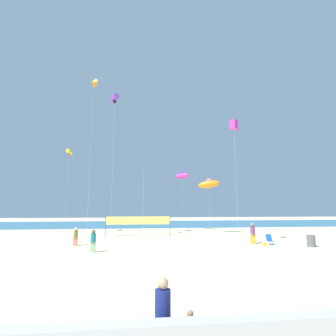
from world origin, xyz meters
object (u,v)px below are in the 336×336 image
at_px(folding_beach_chair, 270,239).
at_px(kite_blue_diamond, 144,167).
at_px(toddler_figure, 190,330).
at_px(kite_orange_inflatable, 209,184).
at_px(kite_yellow_tube, 69,152).
at_px(volleyball_net, 138,221).
at_px(beachgoer_olive_shirt, 76,236).
at_px(kite_violet_tube, 115,99).
at_px(beachgoer_plum_shirt, 253,233).
at_px(trash_barrel, 311,241).
at_px(beach_handbag, 265,244).
at_px(kite_magenta_box, 234,125).
at_px(kite_orange_delta, 93,83).
at_px(beachgoer_teal_shirt, 93,240).
at_px(kite_magenta_inflatable, 182,176).
at_px(mother_figure, 163,311).

bearing_deg(folding_beach_chair, kite_blue_diamond, 153.50).
distance_m(toddler_figure, kite_blue_diamond, 18.65).
xyz_separation_m(kite_orange_inflatable, kite_yellow_tube, (-17.71, 1.92, 4.12)).
relative_size(volleyball_net, kite_orange_inflatable, 1.08).
height_order(beachgoer_olive_shirt, kite_violet_tube, kite_violet_tube).
relative_size(toddler_figure, kite_yellow_tube, 0.09).
distance_m(beachgoer_plum_shirt, trash_barrel, 4.66).
bearing_deg(kite_blue_diamond, beach_handbag, -12.78).
bearing_deg(volleyball_net, kite_yellow_tube, 159.11).
bearing_deg(kite_violet_tube, beach_handbag, -30.02).
xyz_separation_m(kite_magenta_box, kite_orange_delta, (-13.92, 3.91, 5.42)).
distance_m(folding_beach_chair, kite_violet_tube, 22.46).
relative_size(volleyball_net, beach_handbag, 23.21).
distance_m(beachgoer_teal_shirt, kite_magenta_inflatable, 19.36).
bearing_deg(folding_beach_chair, kite_magenta_inflatable, 94.38).
bearing_deg(kite_violet_tube, beachgoer_plum_shirt, -26.51).
relative_size(mother_figure, kite_yellow_tube, 0.16).
xyz_separation_m(beachgoer_plum_shirt, kite_violet_tube, (-13.30, 6.63, 14.98)).
bearing_deg(kite_magenta_inflatable, beachgoer_teal_shirt, -120.84).
relative_size(toddler_figure, beachgoer_plum_shirt, 0.51).
relative_size(mother_figure, kite_magenta_inflatable, 0.20).
bearing_deg(kite_orange_inflatable, toddler_figure, -106.61).
distance_m(beach_handbag, kite_orange_delta, 23.23).
xyz_separation_m(beachgoer_olive_shirt, kite_blue_diamond, (5.74, 0.42, 6.11)).
bearing_deg(kite_orange_inflatable, kite_blue_diamond, -137.27).
bearing_deg(kite_orange_delta, beachgoer_plum_shirt, -14.07).
bearing_deg(kite_orange_delta, kite_magenta_inflatable, 38.98).
height_order(volleyball_net, kite_orange_delta, kite_orange_delta).
xyz_separation_m(kite_orange_inflatable, kite_violet_tube, (-11.78, -2.13, 9.89)).
bearing_deg(beach_handbag, trash_barrel, -13.20).
height_order(beachgoer_plum_shirt, kite_magenta_inflatable, kite_magenta_inflatable).
xyz_separation_m(beachgoer_olive_shirt, beachgoer_teal_shirt, (2.05, -3.43, 0.05)).
height_order(beach_handbag, kite_magenta_box, kite_magenta_box).
height_order(toddler_figure, kite_blue_diamond, kite_blue_diamond).
bearing_deg(kite_violet_tube, mother_figure, -81.02).
distance_m(beachgoer_teal_shirt, volleyball_net, 10.63).
relative_size(folding_beach_chair, kite_blue_diamond, 0.12).
bearing_deg(beachgoer_plum_shirt, mother_figure, -35.04).
relative_size(volleyball_net, kite_violet_tube, 0.45).
bearing_deg(mother_figure, beach_handbag, 52.03).
bearing_deg(kite_blue_diamond, kite_orange_inflatable, 42.73).
xyz_separation_m(volleyball_net, kite_blue_diamond, (0.43, -6.25, 5.31)).
bearing_deg(mother_figure, kite_orange_delta, 101.65).
relative_size(mother_figure, folding_beach_chair, 1.86).
distance_m(beachgoer_teal_shirt, folding_beach_chair, 14.98).
bearing_deg(beachgoer_plum_shirt, kite_magenta_box, -91.42).
bearing_deg(kite_magenta_box, kite_magenta_inflatable, 102.53).
bearing_deg(volleyball_net, beachgoer_teal_shirt, -107.87).
xyz_separation_m(beachgoer_teal_shirt, folding_beach_chair, (14.82, 2.16, -0.41)).
bearing_deg(volleyball_net, beachgoer_plum_shirt, -35.23).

